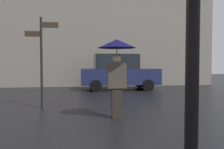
# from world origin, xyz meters

# --- Properties ---
(pedestrian_with_umbrella) EXTENTS (1.02, 1.02, 2.12)m
(pedestrian_with_umbrella) POSITION_xyz_m (0.92, 3.76, 1.66)
(pedestrian_with_umbrella) COLOR #2A241E
(pedestrian_with_umbrella) RESTS_ON ground
(parked_car_left) EXTENTS (4.40, 2.05, 2.02)m
(parked_car_left) POSITION_xyz_m (2.18, 10.92, 1.01)
(parked_car_left) COLOR #1E234C
(parked_car_left) RESTS_ON ground
(street_signpost) EXTENTS (1.08, 0.08, 3.00)m
(street_signpost) POSITION_xyz_m (-1.29, 5.61, 1.82)
(street_signpost) COLOR black
(street_signpost) RESTS_ON ground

